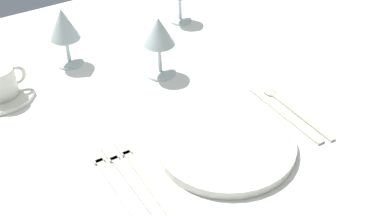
# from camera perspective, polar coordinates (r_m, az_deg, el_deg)

# --- Properties ---
(dining_table) EXTENTS (1.80, 1.11, 0.74)m
(dining_table) POSITION_cam_1_polar(r_m,az_deg,el_deg) (1.18, -2.41, -1.39)
(dining_table) COLOR white
(dining_table) RESTS_ON ground
(dinner_plate) EXTENTS (0.27, 0.27, 0.02)m
(dinner_plate) POSITION_cam_1_polar(r_m,az_deg,el_deg) (0.98, 3.71, -4.16)
(dinner_plate) COLOR white
(dinner_plate) RESTS_ON dining_table
(fork_outer) EXTENTS (0.02, 0.23, 0.00)m
(fork_outer) POSITION_cam_1_polar(r_m,az_deg,el_deg) (0.93, -5.62, -7.51)
(fork_outer) COLOR beige
(fork_outer) RESTS_ON dining_table
(fork_inner) EXTENTS (0.02, 0.22, 0.00)m
(fork_inner) POSITION_cam_1_polar(r_m,az_deg,el_deg) (0.93, -7.08, -7.92)
(fork_inner) COLOR beige
(fork_inner) RESTS_ON dining_table
(fork_salad) EXTENTS (0.02, 0.21, 0.00)m
(fork_salad) POSITION_cam_1_polar(r_m,az_deg,el_deg) (0.93, -8.93, -8.13)
(fork_salad) COLOR beige
(fork_salad) RESTS_ON dining_table
(dinner_knife) EXTENTS (0.02, 0.22, 0.00)m
(dinner_knife) POSITION_cam_1_polar(r_m,az_deg,el_deg) (1.08, 10.59, -0.86)
(dinner_knife) COLOR beige
(dinner_knife) RESTS_ON dining_table
(spoon_soup) EXTENTS (0.03, 0.21, 0.01)m
(spoon_soup) POSITION_cam_1_polar(r_m,az_deg,el_deg) (1.10, 10.77, 0.26)
(spoon_soup) COLOR beige
(spoon_soup) RESTS_ON dining_table
(saucer_left) EXTENTS (0.13, 0.13, 0.01)m
(saucer_left) POSITION_cam_1_polar(r_m,az_deg,el_deg) (1.18, -20.50, 1.30)
(saucer_left) COLOR white
(saucer_left) RESTS_ON dining_table
(coffee_cup_left) EXTENTS (0.10, 0.07, 0.07)m
(coffee_cup_left) POSITION_cam_1_polar(r_m,az_deg,el_deg) (1.16, -20.82, 2.84)
(coffee_cup_left) COLOR white
(coffee_cup_left) RESTS_ON saucer_left
(wine_glass_right) EXTENTS (0.07, 0.07, 0.14)m
(wine_glass_right) POSITION_cam_1_polar(r_m,az_deg,el_deg) (1.14, -3.76, 8.22)
(wine_glass_right) COLOR silver
(wine_glass_right) RESTS_ON dining_table
(wine_glass_far) EXTENTS (0.07, 0.07, 0.14)m
(wine_glass_far) POSITION_cam_1_polar(r_m,az_deg,el_deg) (1.21, -14.24, 8.87)
(wine_glass_far) COLOR silver
(wine_glass_far) RESTS_ON dining_table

